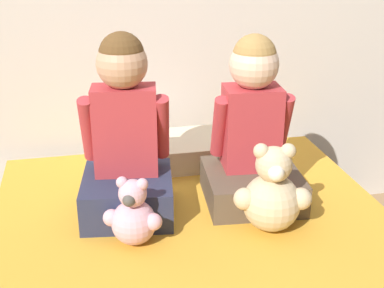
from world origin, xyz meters
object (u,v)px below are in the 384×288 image
Objects in this scene: child_on_right at (252,134)px; pillow_at_headboard at (170,151)px; child_on_left at (125,141)px; teddy_bear_held_by_right_child at (272,194)px; teddy_bear_held_by_left_child at (133,216)px.

pillow_at_headboard is (-0.25, 0.39, -0.21)m from child_on_right.
child_on_left is 0.56m from teddy_bear_held_by_right_child.
teddy_bear_held_by_right_child is 0.69m from pillow_at_headboard.
child_on_left is 1.04× the size of child_on_right.
teddy_bear_held_by_left_child is 0.52× the size of pillow_at_headboard.
teddy_bear_held_by_right_child reaches higher than pillow_at_headboard.
pillow_at_headboard is at bearing 92.43° from teddy_bear_held_by_left_child.
child_on_right reaches higher than pillow_at_headboard.
teddy_bear_held_by_left_child is 0.67m from pillow_at_headboard.
pillow_at_headboard is at bearing 67.50° from child_on_left.
child_on_right is at bearing 8.12° from child_on_left.
child_on_left reaches higher than teddy_bear_held_by_left_child.
child_on_left reaches higher than child_on_right.
child_on_left is 1.43× the size of pillow_at_headboard.
pillow_at_headboard is at bearing 123.24° from teddy_bear_held_by_right_child.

